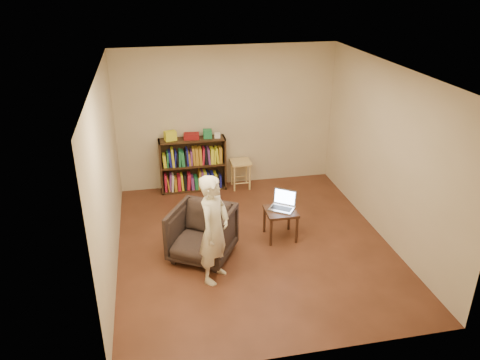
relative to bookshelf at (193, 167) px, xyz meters
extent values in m
plane|color=#452316|center=(0.67, -2.09, -0.44)|extent=(4.50, 4.50, 0.00)
plane|color=white|center=(0.67, -2.09, 2.16)|extent=(4.50, 4.50, 0.00)
plane|color=beige|center=(0.67, 0.16, 0.86)|extent=(4.00, 0.00, 4.00)
plane|color=beige|center=(-1.33, -2.09, 0.86)|extent=(0.00, 4.50, 4.50)
plane|color=beige|center=(2.67, -2.09, 0.86)|extent=(0.00, 4.50, 4.50)
cube|color=black|center=(-0.59, -0.01, 0.06)|extent=(0.03, 0.30, 1.00)
cube|color=black|center=(0.58, -0.01, 0.06)|extent=(0.03, 0.30, 1.00)
cube|color=black|center=(0.00, 0.13, 0.06)|extent=(1.20, 0.02, 1.00)
cube|color=black|center=(0.00, -0.01, -0.42)|extent=(1.20, 0.30, 0.03)
cube|color=black|center=(0.00, -0.01, 0.06)|extent=(1.14, 0.30, 0.03)
cube|color=black|center=(0.00, -0.01, 0.55)|extent=(1.20, 0.30, 0.03)
cube|color=yellow|center=(-0.38, -0.01, 0.64)|extent=(0.23, 0.19, 0.16)
cube|color=maroon|center=(0.00, 0.01, 0.61)|extent=(0.29, 0.23, 0.09)
cube|color=#207A44|center=(0.29, -0.01, 0.64)|extent=(0.16, 0.16, 0.15)
cube|color=white|center=(0.46, -0.03, 0.60)|extent=(0.12, 0.12, 0.08)
cube|color=tan|center=(0.88, -0.10, 0.07)|extent=(0.37, 0.37, 0.04)
cylinder|color=tan|center=(0.73, -0.24, -0.19)|extent=(0.03, 0.03, 0.49)
cylinder|color=tan|center=(1.02, -0.24, -0.19)|extent=(0.03, 0.03, 0.49)
cylinder|color=tan|center=(0.73, 0.05, -0.19)|extent=(0.03, 0.03, 0.49)
cylinder|color=tan|center=(1.02, 0.05, -0.19)|extent=(0.03, 0.03, 0.49)
imported|color=#312421|center=(-0.12, -2.26, -0.06)|extent=(1.13, 1.13, 0.76)
cube|color=#321B10|center=(1.11, -1.98, 0.01)|extent=(0.46, 0.46, 0.04)
cylinder|color=#321B10|center=(0.91, -2.18, -0.22)|extent=(0.04, 0.04, 0.43)
cylinder|color=#321B10|center=(1.31, -2.18, -0.22)|extent=(0.04, 0.04, 0.43)
cylinder|color=#321B10|center=(0.91, -1.78, -0.22)|extent=(0.04, 0.04, 0.43)
cylinder|color=#321B10|center=(1.31, -1.78, -0.22)|extent=(0.04, 0.04, 0.43)
cube|color=#AEAEB3|center=(1.13, -1.96, 0.04)|extent=(0.44, 0.41, 0.02)
cube|color=black|center=(1.13, -1.96, 0.05)|extent=(0.33, 0.29, 0.00)
cube|color=#AEAEB3|center=(1.21, -1.84, 0.18)|extent=(0.32, 0.24, 0.25)
cube|color=#B6D3FF|center=(1.21, -1.84, 0.18)|extent=(0.28, 0.21, 0.21)
imported|color=#EEE7C4|center=(-0.02, -2.81, 0.31)|extent=(0.61, 0.66, 1.50)
camera|label=1|loc=(-0.72, -7.95, 3.39)|focal=35.00mm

